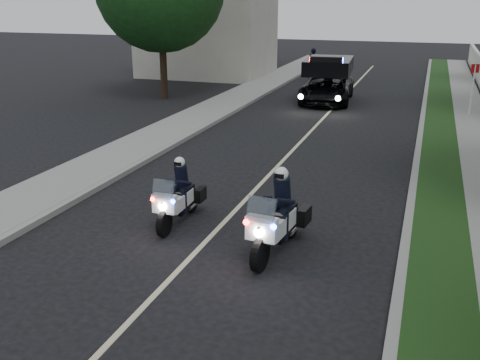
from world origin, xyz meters
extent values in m
plane|color=black|center=(0.00, 0.00, 0.00)|extent=(120.00, 120.00, 0.00)
cube|color=gray|center=(4.10, 10.00, 0.07)|extent=(0.20, 60.00, 0.15)
cube|color=#193814|center=(4.80, 10.00, 0.08)|extent=(1.20, 60.00, 0.16)
cube|color=gray|center=(-4.10, 10.00, 0.07)|extent=(0.20, 60.00, 0.15)
cube|color=gray|center=(-5.20, 10.00, 0.08)|extent=(2.00, 60.00, 0.16)
cube|color=#A8A396|center=(-10.00, 26.00, 3.50)|extent=(8.00, 6.00, 7.00)
cube|color=#BFB78C|center=(0.00, 10.00, 0.00)|extent=(0.12, 50.00, 0.01)
imported|color=black|center=(-0.60, 18.82, 0.00)|extent=(2.75, 5.30, 2.50)
imported|color=black|center=(-2.71, 25.41, 0.00)|extent=(0.64, 1.82, 0.95)
imported|color=black|center=(-2.71, 25.41, 0.00)|extent=(0.71, 0.51, 1.85)
camera|label=1|loc=(4.23, -8.43, 5.04)|focal=40.81mm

